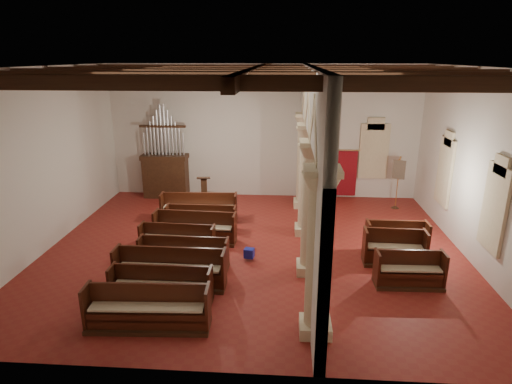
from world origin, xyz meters
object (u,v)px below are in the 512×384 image
object	(u,v)px
pipe_organ	(165,168)
lectern	(204,193)
aisle_pew_0	(409,275)
processional_banner	(397,191)
nave_pew_0	(148,314)

from	to	relation	value
pipe_organ	lectern	bearing A→B (deg)	-31.44
aisle_pew_0	lectern	bearing A→B (deg)	136.46
processional_banner	aisle_pew_0	bearing A→B (deg)	-75.72
lectern	aisle_pew_0	size ratio (longest dim) A/B	0.73
lectern	aisle_pew_0	bearing A→B (deg)	-50.45
processional_banner	nave_pew_0	bearing A→B (deg)	-106.66
nave_pew_0	aisle_pew_0	bearing A→B (deg)	17.13
lectern	pipe_organ	bearing A→B (deg)	140.09
pipe_organ	processional_banner	world-z (taller)	pipe_organ
processional_banner	nave_pew_0	distance (m)	12.19
processional_banner	aisle_pew_0	distance (m)	6.81
nave_pew_0	aisle_pew_0	world-z (taller)	nave_pew_0
pipe_organ	lectern	distance (m)	2.49
processional_banner	pipe_organ	bearing A→B (deg)	-160.45
lectern	processional_banner	bearing A→B (deg)	-6.35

